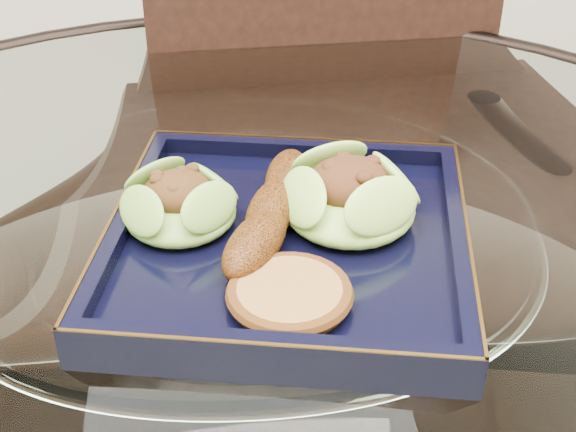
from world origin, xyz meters
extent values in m
cylinder|color=white|center=(0.00, 0.00, 0.76)|extent=(1.10, 1.10, 0.01)
torus|color=black|center=(0.00, 0.00, 0.76)|extent=(1.13, 1.13, 0.02)
cylinder|color=black|center=(0.28, 0.28, 0.38)|extent=(0.04, 0.04, 0.75)
cylinder|color=black|center=(-0.28, 0.28, 0.38)|extent=(0.04, 0.04, 0.75)
cube|color=black|center=(0.14, 0.25, 0.52)|extent=(0.47, 0.47, 0.04)
cylinder|color=black|center=(-0.06, 0.45, 0.25)|extent=(0.04, 0.04, 0.50)
cylinder|color=black|center=(0.33, 0.45, 0.25)|extent=(0.04, 0.04, 0.50)
cube|color=black|center=(0.03, 0.01, 0.77)|extent=(0.32, 0.32, 0.02)
ellipsoid|color=olive|center=(-0.05, 0.04, 0.80)|extent=(0.10, 0.10, 0.03)
ellipsoid|color=#67AB31|center=(0.08, 0.03, 0.80)|extent=(0.11, 0.11, 0.04)
ellipsoid|color=#632F0A|center=(0.02, 0.03, 0.80)|extent=(0.09, 0.17, 0.03)
cylinder|color=#A46E36|center=(0.02, -0.07, 0.79)|extent=(0.09, 0.09, 0.01)
camera|label=1|loc=(-0.03, -0.48, 1.14)|focal=50.00mm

